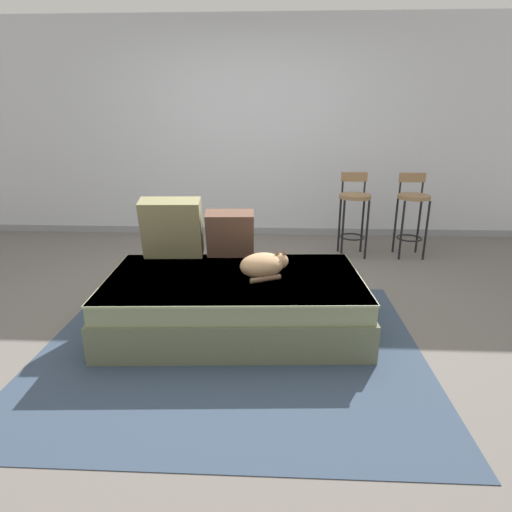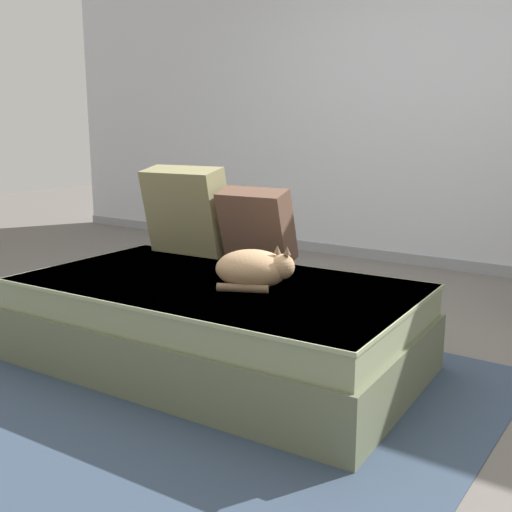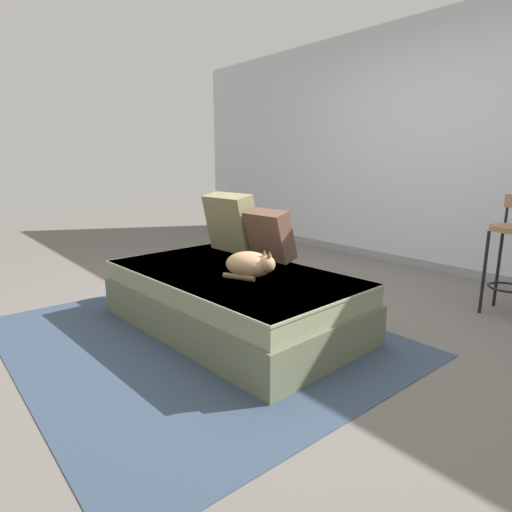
{
  "view_description": "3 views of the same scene",
  "coord_description": "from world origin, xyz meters",
  "views": [
    {
      "loc": [
        0.29,
        -3.23,
        1.5
      ],
      "look_at": [
        0.15,
        -0.3,
        0.52
      ],
      "focal_mm": 30.0,
      "sensor_mm": 36.0,
      "label": 1
    },
    {
      "loc": [
        1.68,
        -2.46,
        1.08
      ],
      "look_at": [
        0.15,
        -0.3,
        0.52
      ],
      "focal_mm": 42.0,
      "sensor_mm": 36.0,
      "label": 2
    },
    {
      "loc": [
        2.32,
        -2.09,
        1.16
      ],
      "look_at": [
        0.15,
        -0.3,
        0.52
      ],
      "focal_mm": 30.0,
      "sensor_mm": 36.0,
      "label": 3
    }
  ],
  "objects": [
    {
      "name": "cat",
      "position": [
        0.21,
        -0.4,
        0.49
      ],
      "size": [
        0.39,
        0.35,
        0.2
      ],
      "color": "tan",
      "rests_on": "couch"
    },
    {
      "name": "bar_stool_by_doorway",
      "position": [
        1.76,
        1.38,
        0.55
      ],
      "size": [
        0.34,
        0.34,
        0.9
      ],
      "color": "black",
      "rests_on": "ground"
    },
    {
      "name": "couch",
      "position": [
        0.0,
        -0.4,
        0.21
      ],
      "size": [
        1.88,
        1.14,
        0.4
      ],
      "color": "#636B50",
      "rests_on": "ground"
    },
    {
      "name": "throw_pillow_corner",
      "position": [
        -0.52,
        -0.01,
        0.65
      ],
      "size": [
        0.48,
        0.28,
        0.49
      ],
      "color": "#847F56",
      "rests_on": "couch"
    },
    {
      "name": "wall_back_panel",
      "position": [
        0.0,
        2.25,
        1.3
      ],
      "size": [
        8.0,
        0.1,
        2.6
      ],
      "primitive_type": "cube",
      "color": "silver",
      "rests_on": "ground"
    },
    {
      "name": "area_rug",
      "position": [
        0.0,
        -0.7,
        0.0
      ],
      "size": [
        2.52,
        2.13,
        0.01
      ],
      "primitive_type": "cube",
      "color": "#334256",
      "rests_on": "ground"
    },
    {
      "name": "ground_plane",
      "position": [
        0.0,
        0.0,
        0.0
      ],
      "size": [
        16.0,
        16.0,
        0.0
      ],
      "primitive_type": "plane",
      "color": "#66605B",
      "rests_on": "ground"
    },
    {
      "name": "wall_baseboard_trim",
      "position": [
        0.0,
        2.2,
        0.04
      ],
      "size": [
        8.0,
        0.02,
        0.09
      ],
      "primitive_type": "cube",
      "color": "gray",
      "rests_on": "ground"
    },
    {
      "name": "throw_pillow_middle",
      "position": [
        -0.07,
        0.01,
        0.6
      ],
      "size": [
        0.39,
        0.25,
        0.4
      ],
      "color": "brown",
      "rests_on": "couch"
    },
    {
      "name": "bar_stool_near_window",
      "position": [
        1.14,
        1.38,
        0.55
      ],
      "size": [
        0.34,
        0.34,
        0.9
      ],
      "color": "black",
      "rests_on": "ground"
    }
  ]
}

